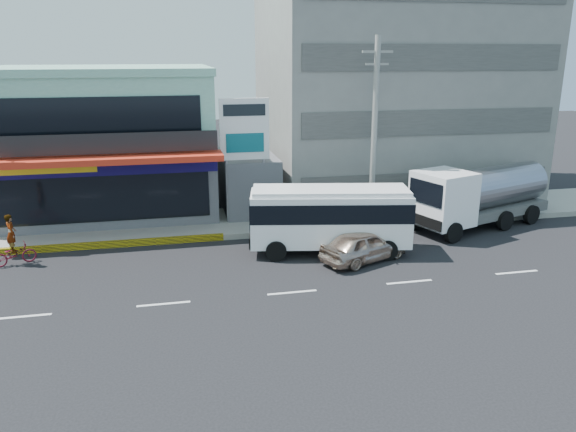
% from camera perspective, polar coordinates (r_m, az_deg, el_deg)
% --- Properties ---
extents(ground, '(120.00, 120.00, 0.00)m').
position_cam_1_polar(ground, '(22.50, 0.42, -7.78)').
color(ground, black).
rests_on(ground, ground).
extents(sidewalk, '(70.00, 5.00, 0.30)m').
position_cam_1_polar(sidewalk, '(32.32, 5.39, 0.03)').
color(sidewalk, gray).
rests_on(sidewalk, ground).
extents(shop_building, '(12.40, 11.70, 8.00)m').
position_cam_1_polar(shop_building, '(34.55, -18.02, 6.90)').
color(shop_building, '#4E4E54').
rests_on(shop_building, ground).
extents(concrete_building, '(16.00, 12.00, 14.00)m').
position_cam_1_polar(concrete_building, '(37.98, 10.51, 12.78)').
color(concrete_building, gray).
rests_on(concrete_building, ground).
extents(gap_structure, '(3.00, 6.00, 3.50)m').
position_cam_1_polar(gap_structure, '(33.19, -4.12, 3.35)').
color(gap_structure, '#4E4E54').
rests_on(gap_structure, ground).
extents(satellite_dish, '(1.50, 1.50, 0.15)m').
position_cam_1_polar(satellite_dish, '(31.85, -3.93, 6.15)').
color(satellite_dish, slate).
rests_on(satellite_dish, gap_structure).
extents(billboard, '(2.60, 0.18, 6.90)m').
position_cam_1_polar(billboard, '(29.81, -4.42, 8.07)').
color(billboard, gray).
rests_on(billboard, ground).
extents(utility_pole_near, '(1.60, 0.30, 10.00)m').
position_cam_1_polar(utility_pole_near, '(29.65, 8.74, 8.32)').
color(utility_pole_near, '#999993').
rests_on(utility_pole_near, ground).
extents(minibus, '(7.78, 3.76, 3.12)m').
position_cam_1_polar(minibus, '(26.38, 4.29, 0.16)').
color(minibus, white).
rests_on(minibus, ground).
extents(sedan, '(4.62, 3.27, 1.46)m').
position_cam_1_polar(sedan, '(25.77, 7.71, -2.98)').
color(sedan, '#C9AF99').
rests_on(sedan, ground).
extents(tanker_truck, '(8.80, 5.08, 3.33)m').
position_cam_1_polar(tanker_truck, '(31.84, 18.70, 2.03)').
color(tanker_truck, white).
rests_on(tanker_truck, ground).
extents(motorcycle_rider, '(1.93, 1.27, 2.34)m').
position_cam_1_polar(motorcycle_rider, '(27.91, -26.12, -2.95)').
color(motorcycle_rider, '#550C19').
rests_on(motorcycle_rider, ground).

